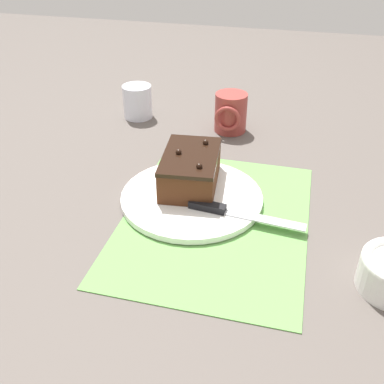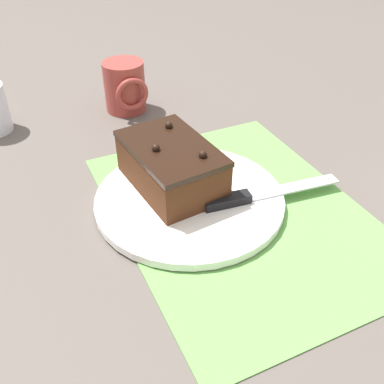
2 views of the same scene
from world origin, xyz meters
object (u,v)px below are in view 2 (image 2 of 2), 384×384
(serving_knife, at_px, (250,197))
(cake_plate, at_px, (189,199))
(chocolate_cake, at_px, (171,165))
(coffee_mug, at_px, (125,87))

(serving_knife, bearing_deg, cake_plate, -114.23)
(cake_plate, bearing_deg, chocolate_cake, -162.32)
(chocolate_cake, height_order, coffee_mug, coffee_mug)
(cake_plate, distance_m, chocolate_cake, 0.06)
(chocolate_cake, relative_size, serving_knife, 0.81)
(chocolate_cake, bearing_deg, serving_knife, 47.09)
(chocolate_cake, distance_m, coffee_mug, 0.30)
(serving_knife, bearing_deg, chocolate_cake, -126.94)
(chocolate_cake, xyz_separation_m, serving_knife, (0.08, 0.09, -0.03))
(cake_plate, relative_size, coffee_mug, 2.83)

